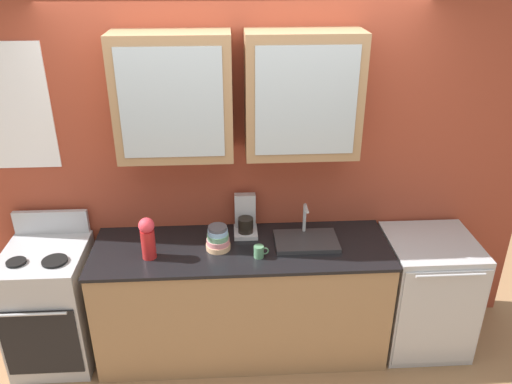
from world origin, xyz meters
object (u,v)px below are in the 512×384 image
Objects in this scene: cup_near_sink at (259,252)px; dishwasher at (425,292)px; bowl_stack at (218,239)px; coffee_maker at (245,219)px; sink_faucet at (306,240)px; vase at (148,237)px; stove_range at (52,305)px.

dishwasher is at bearing 5.77° from cup_near_sink.
bowl_stack is 0.61× the size of coffee_maker.
sink_faucet is 1.49× the size of vase.
sink_faucet is 1.11m from vase.
dishwasher is (2.01, 0.09, -0.61)m from vase.
coffee_maker is at bearing 157.27° from sink_faucet.
stove_range is 1.58m from cup_near_sink.
sink_faucet reaches higher than cup_near_sink.
dishwasher is at bearing 0.13° from bowl_stack.
sink_faucet is at bearing -22.73° from coffee_maker.
bowl_stack is at bearing -176.18° from sink_faucet.
stove_range is 10.48× the size of cup_near_sink.
bowl_stack is 0.20× the size of dishwasher.
vase reaches higher than cup_near_sink.
bowl_stack is 0.48m from vase.
sink_faucet is 0.63m from bowl_stack.
sink_faucet is at bearing 3.82° from bowl_stack.
coffee_maker reaches higher than dishwasher.
bowl_stack reaches higher than cup_near_sink.
cup_near_sink is (0.74, -0.04, -0.12)m from vase.
sink_faucet is at bearing 177.61° from dishwasher.
vase is 0.34× the size of dishwasher.
cup_near_sink is 0.35× the size of coffee_maker.
vase is at bearing -169.85° from bowl_stack.
vase is at bearing -6.88° from stove_range.
bowl_stack is at bearing 10.15° from vase.
coffee_maker is (1.42, 0.21, 0.55)m from stove_range.
cup_near_sink is at bearing -154.42° from sink_faucet.
cup_near_sink reaches higher than dishwasher.
coffee_maker reaches higher than bowl_stack.
dishwasher is (0.92, -0.04, -0.47)m from sink_faucet.
stove_range is at bearing -171.48° from coffee_maker.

